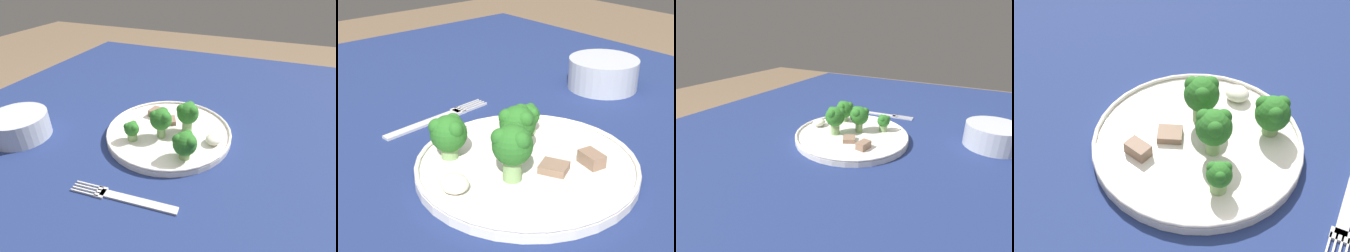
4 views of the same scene
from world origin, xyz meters
The scene contains 10 objects.
table centered at (0.00, 0.00, 0.64)m, with size 1.39×1.13×0.72m.
dinner_plate centered at (0.04, -0.03, 0.73)m, with size 0.28×0.28×0.02m.
fork centered at (-0.17, -0.03, 0.72)m, with size 0.03×0.19×0.00m.
broccoli_floret_near_rim_left centered at (-0.02, 0.04, 0.76)m, with size 0.03×0.03×0.04m.
broccoli_floret_center_left centered at (0.06, -0.06, 0.78)m, with size 0.05×0.05×0.07m.
broccoli_floret_back_left centered at (0.01, -0.02, 0.78)m, with size 0.05×0.05×0.07m.
broccoli_floret_front_left centered at (-0.04, -0.09, 0.77)m, with size 0.05×0.05×0.06m.
meat_slice_front_slice centered at (0.10, 0.03, 0.74)m, with size 0.04×0.03×0.02m.
meat_slice_middle_slice centered at (0.08, -0.01, 0.74)m, with size 0.04×0.04×0.01m.
sauce_dollop centered at (0.03, -0.13, 0.74)m, with size 0.04×0.03×0.02m.
Camera 4 is at (-0.16, 0.37, 1.19)m, focal length 50.00 mm.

